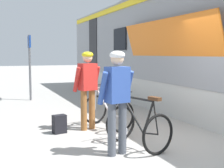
{
  "coord_description": "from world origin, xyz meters",
  "views": [
    {
      "loc": [
        -3.01,
        -4.74,
        1.71
      ],
      "look_at": [
        -0.58,
        1.34,
        1.05
      ],
      "focal_mm": 47.96,
      "sensor_mm": 36.0,
      "label": 1
    }
  ],
  "objects_px": {
    "bicycle_near_black": "(138,126)",
    "backpack_on_platform": "(59,124)",
    "train_car": "(220,45)",
    "cyclist_far_in_red": "(88,83)",
    "platform_sign_post": "(30,56)",
    "cyclist_near_in_blue": "(117,93)",
    "water_bottle_near_the_bikes": "(126,133)",
    "bicycle_far_silver": "(108,111)"
  },
  "relations": [
    {
      "from": "bicycle_near_black",
      "to": "backpack_on_platform",
      "type": "bearing_deg",
      "value": 126.51
    },
    {
      "from": "train_car",
      "to": "cyclist_far_in_red",
      "type": "bearing_deg",
      "value": -175.99
    },
    {
      "from": "platform_sign_post",
      "to": "backpack_on_platform",
      "type": "bearing_deg",
      "value": -89.82
    },
    {
      "from": "train_car",
      "to": "cyclist_near_in_blue",
      "type": "bearing_deg",
      "value": -152.35
    },
    {
      "from": "cyclist_near_in_blue",
      "to": "water_bottle_near_the_bikes",
      "type": "relative_size",
      "value": 8.46
    },
    {
      "from": "cyclist_near_in_blue",
      "to": "bicycle_near_black",
      "type": "height_order",
      "value": "cyclist_near_in_blue"
    },
    {
      "from": "water_bottle_near_the_bikes",
      "to": "platform_sign_post",
      "type": "xyz_separation_m",
      "value": [
        -1.19,
        5.89,
        1.52
      ]
    },
    {
      "from": "train_car",
      "to": "cyclist_far_in_red",
      "type": "height_order",
      "value": "train_car"
    },
    {
      "from": "bicycle_far_silver",
      "to": "platform_sign_post",
      "type": "distance_m",
      "value": 5.24
    },
    {
      "from": "water_bottle_near_the_bikes",
      "to": "train_car",
      "type": "bearing_deg",
      "value": 19.76
    },
    {
      "from": "backpack_on_platform",
      "to": "water_bottle_near_the_bikes",
      "type": "relative_size",
      "value": 1.92
    },
    {
      "from": "train_car",
      "to": "bicycle_far_silver",
      "type": "bearing_deg",
      "value": -174.84
    },
    {
      "from": "cyclist_far_in_red",
      "to": "water_bottle_near_the_bikes",
      "type": "distance_m",
      "value": 1.44
    },
    {
      "from": "bicycle_near_black",
      "to": "bicycle_far_silver",
      "type": "xyz_separation_m",
      "value": [
        0.01,
        1.57,
        0.0
      ]
    },
    {
      "from": "bicycle_near_black",
      "to": "bicycle_far_silver",
      "type": "distance_m",
      "value": 1.57
    },
    {
      "from": "backpack_on_platform",
      "to": "train_car",
      "type": "bearing_deg",
      "value": -7.74
    },
    {
      "from": "bicycle_near_black",
      "to": "cyclist_far_in_red",
      "type": "bearing_deg",
      "value": 105.91
    },
    {
      "from": "bicycle_far_silver",
      "to": "platform_sign_post",
      "type": "height_order",
      "value": "platform_sign_post"
    },
    {
      "from": "water_bottle_near_the_bikes",
      "to": "platform_sign_post",
      "type": "distance_m",
      "value": 6.2
    },
    {
      "from": "backpack_on_platform",
      "to": "water_bottle_near_the_bikes",
      "type": "distance_m",
      "value": 1.47
    },
    {
      "from": "bicycle_far_silver",
      "to": "bicycle_near_black",
      "type": "bearing_deg",
      "value": -90.22
    },
    {
      "from": "bicycle_near_black",
      "to": "bicycle_far_silver",
      "type": "relative_size",
      "value": 0.99
    },
    {
      "from": "train_car",
      "to": "cyclist_near_in_blue",
      "type": "xyz_separation_m",
      "value": [
        -4.0,
        -2.09,
        -0.91
      ]
    },
    {
      "from": "cyclist_far_in_red",
      "to": "train_car",
      "type": "bearing_deg",
      "value": 4.01
    },
    {
      "from": "cyclist_near_in_blue",
      "to": "bicycle_far_silver",
      "type": "height_order",
      "value": "cyclist_near_in_blue"
    },
    {
      "from": "cyclist_near_in_blue",
      "to": "bicycle_far_silver",
      "type": "bearing_deg",
      "value": 73.92
    },
    {
      "from": "bicycle_far_silver",
      "to": "backpack_on_platform",
      "type": "relative_size",
      "value": 3.06
    },
    {
      "from": "backpack_on_platform",
      "to": "platform_sign_post",
      "type": "distance_m",
      "value": 5.21
    },
    {
      "from": "backpack_on_platform",
      "to": "bicycle_near_black",
      "type": "bearing_deg",
      "value": -65.69
    },
    {
      "from": "cyclist_far_in_red",
      "to": "water_bottle_near_the_bikes",
      "type": "bearing_deg",
      "value": -62.5
    },
    {
      "from": "bicycle_far_silver",
      "to": "backpack_on_platform",
      "type": "xyz_separation_m",
      "value": [
        -1.13,
        -0.05,
        -0.2
      ]
    },
    {
      "from": "cyclist_far_in_red",
      "to": "bicycle_near_black",
      "type": "distance_m",
      "value": 1.79
    },
    {
      "from": "cyclist_far_in_red",
      "to": "bicycle_near_black",
      "type": "height_order",
      "value": "cyclist_far_in_red"
    },
    {
      "from": "bicycle_near_black",
      "to": "water_bottle_near_the_bikes",
      "type": "height_order",
      "value": "bicycle_near_black"
    },
    {
      "from": "cyclist_near_in_blue",
      "to": "backpack_on_platform",
      "type": "bearing_deg",
      "value": 109.73
    },
    {
      "from": "cyclist_near_in_blue",
      "to": "platform_sign_post",
      "type": "relative_size",
      "value": 0.73
    },
    {
      "from": "cyclist_far_in_red",
      "to": "bicycle_near_black",
      "type": "relative_size",
      "value": 1.45
    },
    {
      "from": "train_car",
      "to": "water_bottle_near_the_bikes",
      "type": "xyz_separation_m",
      "value": [
        -3.45,
        -1.24,
        -1.86
      ]
    },
    {
      "from": "platform_sign_post",
      "to": "cyclist_far_in_red",
      "type": "bearing_deg",
      "value": -82.07
    },
    {
      "from": "platform_sign_post",
      "to": "cyclist_near_in_blue",
      "type": "bearing_deg",
      "value": -84.6
    },
    {
      "from": "backpack_on_platform",
      "to": "bicycle_far_silver",
      "type": "bearing_deg",
      "value": -9.89
    },
    {
      "from": "bicycle_far_silver",
      "to": "platform_sign_post",
      "type": "relative_size",
      "value": 0.51
    }
  ]
}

